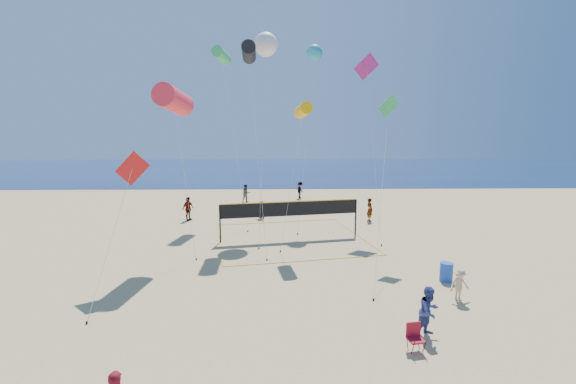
{
  "coord_description": "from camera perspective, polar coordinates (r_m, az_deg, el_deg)",
  "views": [
    {
      "loc": [
        0.52,
        -10.39,
        7.26
      ],
      "look_at": [
        0.78,
        2.0,
        5.27
      ],
      "focal_mm": 24.0,
      "sensor_mm": 36.0,
      "label": 1
    }
  ],
  "objects": [
    {
      "name": "bystander_a",
      "position": [
        15.16,
        20.17,
        -16.25
      ],
      "size": [
        1.11,
        1.05,
        1.81
      ],
      "primitive_type": "imported",
      "rotation": [
        0.0,
        0.0,
        0.56
      ],
      "color": "navy",
      "rests_on": "ground"
    },
    {
      "name": "far_person_4",
      "position": [
        41.48,
        1.81,
        0.28
      ],
      "size": [
        1.08,
        1.31,
        1.76
      ],
      "primitive_type": "imported",
      "rotation": [
        0.0,
        0.0,
        1.13
      ],
      "color": "gray",
      "rests_on": "ground"
    },
    {
      "name": "kite_7",
      "position": [
        32.96,
        3.95,
        19.88
      ],
      "size": [
        2.43,
        6.84,
        14.07
      ],
      "rotation": [
        0.0,
        0.0,
        -0.38
      ],
      "color": "#26A0C2",
      "rests_on": "ground"
    },
    {
      "name": "kite_0",
      "position": [
        23.06,
        -16.56,
        12.91
      ],
      "size": [
        2.05,
        3.22,
        9.78
      ],
      "rotation": [
        0.0,
        0.0,
        -0.12
      ],
      "color": "#FF2C3E",
      "rests_on": "ground"
    },
    {
      "name": "kite_5",
      "position": [
        30.08,
        11.63,
        16.8
      ],
      "size": [
        1.98,
        6.18,
        12.91
      ],
      "rotation": [
        0.0,
        0.0,
        0.36
      ],
      "color": "#B8257C",
      "rests_on": "ground"
    },
    {
      "name": "far_person_3",
      "position": [
        39.28,
        -6.22,
        -0.23
      ],
      "size": [
        1.09,
        0.99,
        1.82
      ],
      "primitive_type": "imported",
      "rotation": [
        0.0,
        0.0,
        0.42
      ],
      "color": "gray",
      "rests_on": "ground"
    },
    {
      "name": "far_person_2",
      "position": [
        31.73,
        12.01,
        -2.58
      ],
      "size": [
        0.61,
        0.77,
        1.87
      ],
      "primitive_type": "imported",
      "rotation": [
        0.0,
        0.0,
        1.84
      ],
      "color": "gray",
      "rests_on": "ground"
    },
    {
      "name": "kite_3",
      "position": [
        19.82,
        -22.26,
        2.52
      ],
      "size": [
        1.75,
        5.03,
        6.31
      ],
      "rotation": [
        0.0,
        0.0,
        0.12
      ],
      "color": "red",
      "rests_on": "ground"
    },
    {
      "name": "ocean",
      "position": [
        72.75,
        -1.6,
        3.41
      ],
      "size": [
        140.0,
        50.0,
        0.03
      ],
      "primitive_type": "cube",
      "color": "navy",
      "rests_on": "ground"
    },
    {
      "name": "kite_6",
      "position": [
        31.21,
        -3.3,
        20.97
      ],
      "size": [
        2.35,
        8.77,
        14.57
      ],
      "rotation": [
        0.0,
        0.0,
        0.4
      ],
      "color": "white",
      "rests_on": "ground"
    },
    {
      "name": "kite_8",
      "position": [
        34.35,
        -9.83,
        19.3
      ],
      "size": [
        3.22,
        7.68,
        14.05
      ],
      "rotation": [
        0.0,
        0.0,
        -0.18
      ],
      "color": "#36BC5F",
      "rests_on": "ground"
    },
    {
      "name": "ground",
      "position": [
        12.68,
        -3.69,
        -25.8
      ],
      "size": [
        120.0,
        120.0,
        0.0
      ],
      "primitive_type": "plane",
      "color": "tan",
      "rests_on": "ground"
    },
    {
      "name": "far_person_0",
      "position": [
        32.34,
        -14.59,
        -2.4
      ],
      "size": [
        1.03,
        1.2,
        1.93
      ],
      "primitive_type": "imported",
      "rotation": [
        0.0,
        0.0,
        0.97
      ],
      "color": "gray",
      "rests_on": "ground"
    },
    {
      "name": "kite_4",
      "position": [
        23.49,
        14.54,
        10.56
      ],
      "size": [
        3.19,
        7.91,
        9.37
      ],
      "rotation": [
        0.0,
        0.0,
        0.37
      ],
      "color": "#36BC5F",
      "rests_on": "ground"
    },
    {
      "name": "kite_2",
      "position": [
        24.32,
        2.26,
        11.98
      ],
      "size": [
        2.03,
        2.92,
        8.98
      ],
      "rotation": [
        0.0,
        0.0,
        0.2
      ],
      "color": "yellow",
      "rests_on": "ground"
    },
    {
      "name": "bystander_b",
      "position": [
        18.53,
        24.07,
        -12.42
      ],
      "size": [
        1.0,
        0.71,
        1.41
      ],
      "primitive_type": "imported",
      "rotation": [
        0.0,
        0.0,
        0.22
      ],
      "color": "beige",
      "rests_on": "ground"
    },
    {
      "name": "trash_barrel",
      "position": [
        20.59,
        22.4,
        -10.87
      ],
      "size": [
        0.68,
        0.68,
        0.92
      ],
      "primitive_type": "cylinder",
      "rotation": [
        0.0,
        0.0,
        0.12
      ],
      "color": "blue",
      "rests_on": "ground"
    },
    {
      "name": "kite_1",
      "position": [
        28.44,
        -5.81,
        19.9
      ],
      "size": [
        1.96,
        8.24,
        13.24
      ],
      "rotation": [
        0.0,
        0.0,
        0.05
      ],
      "color": "black",
      "rests_on": "ground"
    },
    {
      "name": "far_person_1",
      "position": [
        32.04,
        -3.94,
        -2.65
      ],
      "size": [
        1.2,
        1.33,
        1.47
      ],
      "primitive_type": "imported",
      "rotation": [
        0.0,
        0.0,
        -0.88
      ],
      "color": "gray",
      "rests_on": "ground"
    },
    {
      "name": "camp_chair",
      "position": [
        14.26,
        18.26,
        -19.52
      ],
      "size": [
        0.57,
        0.69,
        1.04
      ],
      "rotation": [
        0.0,
        0.0,
        0.17
      ],
      "color": "maroon",
      "rests_on": "ground"
    },
    {
      "name": "volleyball_net",
      "position": [
        25.92,
        0.35,
        -3.11
      ],
      "size": [
        11.17,
        11.05,
        2.56
      ],
      "rotation": [
        0.0,
        0.0,
        0.19
      ],
      "color": "black",
      "rests_on": "ground"
    }
  ]
}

